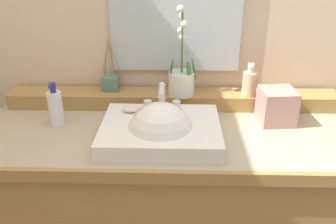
% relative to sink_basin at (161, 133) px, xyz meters
% --- Properties ---
extents(wall_back, '(3.04, 0.20, 2.61)m').
position_rel_sink_basin_xyz_m(wall_back, '(0.04, 0.47, 0.39)').
color(wall_back, beige).
rests_on(wall_back, ground).
extents(vanity_cabinet, '(1.49, 0.58, 0.90)m').
position_rel_sink_basin_xyz_m(vanity_cabinet, '(0.04, 0.08, -0.47)').
color(vanity_cabinet, '#A57B41').
rests_on(vanity_cabinet, ground).
extents(back_ledge, '(1.41, 0.12, 0.06)m').
position_rel_sink_basin_xyz_m(back_ledge, '(0.04, 0.29, 0.01)').
color(back_ledge, '#A57B41').
rests_on(back_ledge, vanity_cabinet).
extents(sink_basin, '(0.43, 0.34, 0.27)m').
position_rel_sink_basin_xyz_m(sink_basin, '(0.00, 0.00, 0.00)').
color(sink_basin, white).
rests_on(sink_basin, vanity_cabinet).
extents(soap_bar, '(0.07, 0.04, 0.02)m').
position_rel_sink_basin_xyz_m(soap_bar, '(-0.12, 0.10, 0.04)').
color(soap_bar, beige).
rests_on(soap_bar, sink_basin).
extents(potted_plant, '(0.12, 0.11, 0.37)m').
position_rel_sink_basin_xyz_m(potted_plant, '(0.08, 0.27, 0.11)').
color(potted_plant, silver).
rests_on(potted_plant, back_ledge).
extents(soap_dispenser, '(0.06, 0.06, 0.14)m').
position_rel_sink_basin_xyz_m(soap_dispenser, '(0.36, 0.27, 0.09)').
color(soap_dispenser, '#DFB38D').
rests_on(soap_dispenser, back_ledge).
extents(reed_diffuser, '(0.09, 0.10, 0.23)m').
position_rel_sink_basin_xyz_m(reed_diffuser, '(-0.23, 0.32, 0.07)').
color(reed_diffuser, '#4C7867').
rests_on(reed_diffuser, back_ledge).
extents(lotion_bottle, '(0.05, 0.06, 0.17)m').
position_rel_sink_basin_xyz_m(lotion_bottle, '(-0.41, 0.10, 0.05)').
color(lotion_bottle, white).
rests_on(lotion_bottle, vanity_cabinet).
extents(tissue_box, '(0.14, 0.14, 0.14)m').
position_rel_sink_basin_xyz_m(tissue_box, '(0.45, 0.15, 0.04)').
color(tissue_box, tan).
rests_on(tissue_box, vanity_cabinet).
extents(mirror, '(0.54, 0.02, 0.52)m').
position_rel_sink_basin_xyz_m(mirror, '(0.05, 0.36, 0.38)').
color(mirror, silver).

